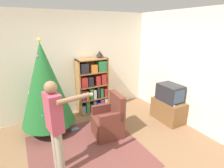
# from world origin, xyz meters

# --- Properties ---
(ground_plane) EXTENTS (14.00, 14.00, 0.00)m
(ground_plane) POSITION_xyz_m (0.00, 0.00, 0.00)
(ground_plane) COLOR #846042
(wall_back) EXTENTS (8.00, 0.10, 2.60)m
(wall_back) POSITION_xyz_m (0.00, 2.14, 1.30)
(wall_back) COLOR silver
(wall_back) RESTS_ON ground_plane
(wall_right) EXTENTS (0.10, 8.00, 2.60)m
(wall_right) POSITION_xyz_m (2.09, 0.00, 1.30)
(wall_right) COLOR silver
(wall_right) RESTS_ON ground_plane
(area_rug) EXTENTS (2.03, 2.01, 0.01)m
(area_rug) POSITION_xyz_m (-0.38, 0.43, 0.00)
(area_rug) COLOR brown
(area_rug) RESTS_ON ground_plane
(bookshelf) EXTENTS (0.80, 0.34, 1.46)m
(bookshelf) POSITION_xyz_m (0.36, 1.89, 0.70)
(bookshelf) COLOR #A8703D
(bookshelf) RESTS_ON ground_plane
(tv_stand) EXTENTS (0.46, 0.79, 0.52)m
(tv_stand) POSITION_xyz_m (1.80, 0.55, 0.26)
(tv_stand) COLOR brown
(tv_stand) RESTS_ON ground_plane
(television) EXTENTS (0.41, 0.57, 0.40)m
(television) POSITION_xyz_m (1.80, 0.55, 0.73)
(television) COLOR #28282D
(television) RESTS_ON tv_stand
(game_remote) EXTENTS (0.04, 0.12, 0.02)m
(game_remote) POSITION_xyz_m (1.66, 0.31, 0.54)
(game_remote) COLOR white
(game_remote) RESTS_ON tv_stand
(christmas_tree) EXTENTS (1.11, 1.11, 2.03)m
(christmas_tree) POSITION_xyz_m (-0.87, 1.47, 1.08)
(christmas_tree) COLOR #4C3323
(christmas_tree) RESTS_ON ground_plane
(armchair) EXTENTS (0.62, 0.61, 0.92)m
(armchair) POSITION_xyz_m (0.22, 0.69, 0.32)
(armchair) COLOR brown
(armchair) RESTS_ON ground_plane
(standing_person) EXTENTS (0.67, 0.47, 1.54)m
(standing_person) POSITION_xyz_m (-0.94, 0.16, 0.91)
(standing_person) COLOR #9E937F
(standing_person) RESTS_ON ground_plane
(table_lamp) EXTENTS (0.20, 0.20, 0.18)m
(table_lamp) POSITION_xyz_m (0.59, 1.90, 1.56)
(table_lamp) COLOR #473828
(table_lamp) RESTS_ON bookshelf
(book_pile_near_tree) EXTENTS (0.21, 0.12, 0.04)m
(book_pile_near_tree) POSITION_xyz_m (-0.39, 1.20, 0.02)
(book_pile_near_tree) COLOR #843889
(book_pile_near_tree) RESTS_ON ground_plane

